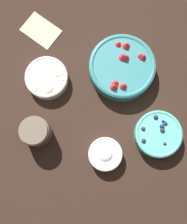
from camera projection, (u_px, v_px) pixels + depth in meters
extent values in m
plane|color=black|center=(103.00, 107.00, 1.08)|extent=(4.00, 4.00, 0.00)
cylinder|color=teal|center=(122.00, 68.00, 1.08)|extent=(0.23, 0.23, 0.06)
torus|color=teal|center=(122.00, 66.00, 1.05)|extent=(0.23, 0.23, 0.02)
cylinder|color=red|center=(122.00, 67.00, 1.06)|extent=(0.18, 0.18, 0.02)
cone|color=red|center=(124.00, 86.00, 1.03)|extent=(0.04, 0.04, 0.03)
cone|color=red|center=(115.00, 83.00, 1.03)|extent=(0.04, 0.04, 0.02)
cone|color=red|center=(143.00, 57.00, 1.05)|extent=(0.04, 0.04, 0.03)
cone|color=red|center=(118.00, 44.00, 1.06)|extent=(0.04, 0.04, 0.02)
cone|color=red|center=(114.00, 87.00, 1.02)|extent=(0.04, 0.04, 0.03)
cone|color=red|center=(141.00, 55.00, 1.05)|extent=(0.03, 0.03, 0.02)
cone|color=red|center=(123.00, 56.00, 1.04)|extent=(0.04, 0.04, 0.03)
cone|color=red|center=(126.00, 45.00, 1.05)|extent=(0.05, 0.05, 0.03)
cone|color=red|center=(126.00, 57.00, 1.04)|extent=(0.03, 0.03, 0.03)
cylinder|color=#56B7A8|center=(157.00, 135.00, 1.04)|extent=(0.16, 0.16, 0.05)
torus|color=#56B7A8|center=(159.00, 134.00, 1.02)|extent=(0.16, 0.16, 0.01)
cylinder|color=#23284C|center=(158.00, 134.00, 1.03)|extent=(0.12, 0.12, 0.02)
sphere|color=#23284C|center=(165.00, 144.00, 1.01)|extent=(0.01, 0.01, 0.01)
sphere|color=#23284C|center=(155.00, 118.00, 1.02)|extent=(0.02, 0.02, 0.02)
sphere|color=#23284C|center=(163.00, 121.00, 1.02)|extent=(0.01, 0.01, 0.01)
sphere|color=#23284C|center=(165.00, 124.00, 1.02)|extent=(0.01, 0.01, 0.01)
sphere|color=#23284C|center=(162.00, 126.00, 1.02)|extent=(0.02, 0.02, 0.02)
sphere|color=#23284C|center=(143.00, 129.00, 1.02)|extent=(0.01, 0.01, 0.01)
sphere|color=#23284C|center=(144.00, 141.00, 1.01)|extent=(0.01, 0.01, 0.01)
sphere|color=#23284C|center=(162.00, 130.00, 1.02)|extent=(0.02, 0.02, 0.02)
cylinder|color=silver|center=(47.00, 78.00, 1.08)|extent=(0.15, 0.15, 0.04)
torus|color=silver|center=(46.00, 77.00, 1.06)|extent=(0.15, 0.15, 0.01)
cylinder|color=beige|center=(46.00, 77.00, 1.07)|extent=(0.12, 0.12, 0.01)
cylinder|color=beige|center=(47.00, 88.00, 1.05)|extent=(0.03, 0.03, 0.01)
cylinder|color=beige|center=(62.00, 77.00, 1.06)|extent=(0.03, 0.03, 0.00)
cylinder|color=beige|center=(59.00, 72.00, 1.06)|extent=(0.03, 0.03, 0.01)
cylinder|color=beige|center=(59.00, 72.00, 1.06)|extent=(0.03, 0.03, 0.01)
cylinder|color=beige|center=(34.00, 87.00, 1.05)|extent=(0.03, 0.03, 0.01)
cylinder|color=beige|center=(47.00, 63.00, 1.07)|extent=(0.03, 0.03, 0.00)
cylinder|color=silver|center=(105.00, 154.00, 1.03)|extent=(0.11, 0.11, 0.04)
torus|color=silver|center=(105.00, 154.00, 1.01)|extent=(0.11, 0.11, 0.01)
cylinder|color=silver|center=(105.00, 154.00, 1.02)|extent=(0.09, 0.09, 0.01)
ellipsoid|color=silver|center=(105.00, 154.00, 1.01)|extent=(0.05, 0.05, 0.02)
cylinder|color=brown|center=(36.00, 132.00, 1.02)|extent=(0.10, 0.10, 0.09)
cylinder|color=#512D1E|center=(37.00, 133.00, 1.03)|extent=(0.08, 0.08, 0.07)
cylinder|color=brown|center=(33.00, 131.00, 0.97)|extent=(0.09, 0.09, 0.01)
cube|color=beige|center=(41.00, 30.00, 1.13)|extent=(0.15, 0.13, 0.01)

